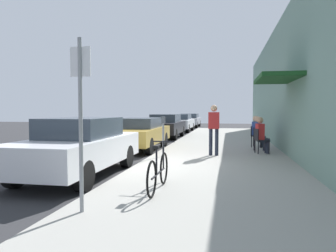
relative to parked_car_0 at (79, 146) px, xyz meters
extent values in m
plane|color=#2D2D30|center=(1.10, 1.47, -0.75)|extent=(60.00, 60.00, 0.00)
cube|color=#9E9B93|center=(3.35, 3.47, -0.69)|extent=(4.50, 32.00, 0.12)
cube|color=gray|center=(5.75, 3.47, 1.86)|extent=(0.30, 32.00, 5.22)
cube|color=#19471E|center=(5.05, 2.71, 1.85)|extent=(1.10, 2.80, 0.12)
cube|color=silver|center=(0.00, -0.03, -0.11)|extent=(1.80, 4.40, 0.65)
cube|color=#333D47|center=(0.00, 0.12, 0.46)|extent=(1.48, 2.11, 0.49)
cylinder|color=black|center=(0.79, 1.33, -0.43)|extent=(0.22, 0.64, 0.64)
cylinder|color=black|center=(-0.79, 1.33, -0.43)|extent=(0.22, 0.64, 0.64)
cylinder|color=black|center=(0.79, -1.40, -0.43)|extent=(0.22, 0.64, 0.64)
cylinder|color=black|center=(-0.79, -1.40, -0.43)|extent=(0.22, 0.64, 0.64)
cube|color=#A58433|center=(0.00, 5.27, -0.14)|extent=(1.80, 4.40, 0.59)
cube|color=#333D47|center=(0.00, 5.42, 0.36)|extent=(1.48, 2.11, 0.41)
cylinder|color=black|center=(0.79, 6.63, -0.43)|extent=(0.22, 0.64, 0.64)
cylinder|color=black|center=(-0.79, 6.63, -0.43)|extent=(0.22, 0.64, 0.64)
cylinder|color=black|center=(0.79, 3.90, -0.43)|extent=(0.22, 0.64, 0.64)
cylinder|color=black|center=(-0.79, 3.90, -0.43)|extent=(0.22, 0.64, 0.64)
cube|color=black|center=(0.00, 10.83, -0.12)|extent=(1.80, 4.40, 0.62)
cube|color=#333D47|center=(0.00, 10.98, 0.42)|extent=(1.48, 2.11, 0.46)
cylinder|color=black|center=(0.79, 12.20, -0.43)|extent=(0.22, 0.64, 0.64)
cylinder|color=black|center=(-0.79, 12.20, -0.43)|extent=(0.22, 0.64, 0.64)
cylinder|color=black|center=(0.79, 9.47, -0.43)|extent=(0.22, 0.64, 0.64)
cylinder|color=black|center=(-0.79, 9.47, -0.43)|extent=(0.22, 0.64, 0.64)
cube|color=silver|center=(0.00, 16.38, -0.13)|extent=(1.80, 4.40, 0.61)
cube|color=#333D47|center=(0.00, 16.53, 0.38)|extent=(1.48, 2.11, 0.41)
cylinder|color=black|center=(0.79, 17.75, -0.43)|extent=(0.22, 0.64, 0.64)
cylinder|color=black|center=(-0.79, 17.75, -0.43)|extent=(0.22, 0.64, 0.64)
cylinder|color=black|center=(0.79, 15.02, -0.43)|extent=(0.22, 0.64, 0.64)
cylinder|color=black|center=(-0.79, 15.02, -0.43)|extent=(0.22, 0.64, 0.64)
cube|color=#B7B7BC|center=(0.00, 22.57, -0.14)|extent=(1.80, 4.40, 0.58)
cube|color=#333D47|center=(0.00, 22.72, 0.35)|extent=(1.48, 2.11, 0.41)
cylinder|color=black|center=(0.79, 23.93, -0.43)|extent=(0.22, 0.64, 0.64)
cylinder|color=black|center=(-0.79, 23.93, -0.43)|extent=(0.22, 0.64, 0.64)
cylinder|color=black|center=(0.79, 21.20, -0.43)|extent=(0.22, 0.64, 0.64)
cylinder|color=black|center=(-0.79, 21.20, -0.43)|extent=(0.22, 0.64, 0.64)
cylinder|color=slate|center=(1.55, 2.85, -0.08)|extent=(0.07, 0.07, 1.10)
cube|color=#383D42|center=(1.55, 2.85, 0.58)|extent=(0.12, 0.10, 0.22)
cylinder|color=gray|center=(1.50, -2.91, 0.67)|extent=(0.06, 0.06, 2.60)
cube|color=white|center=(1.50, -2.89, 1.62)|extent=(0.32, 0.02, 0.44)
torus|color=black|center=(2.35, -0.93, -0.30)|extent=(0.04, 0.66, 0.66)
torus|color=black|center=(2.35, -1.98, -0.30)|extent=(0.04, 0.66, 0.66)
cylinder|color=black|center=(2.35, -1.46, -0.30)|extent=(0.04, 1.05, 0.04)
cylinder|color=black|center=(2.35, -1.61, -0.05)|extent=(0.04, 0.04, 0.50)
cube|color=black|center=(2.35, -1.61, 0.22)|extent=(0.10, 0.20, 0.06)
cylinder|color=black|center=(2.35, -0.98, -0.02)|extent=(0.03, 0.03, 0.56)
cylinder|color=black|center=(2.35, -0.98, 0.26)|extent=(0.46, 0.03, 0.03)
cylinder|color=black|center=(4.97, 4.45, -0.41)|extent=(0.04, 0.04, 0.45)
cylinder|color=black|center=(5.05, 4.08, -0.41)|extent=(0.04, 0.04, 0.45)
cylinder|color=black|center=(4.60, 4.37, -0.41)|extent=(0.04, 0.04, 0.45)
cylinder|color=black|center=(4.68, 4.00, -0.41)|extent=(0.04, 0.04, 0.45)
cube|color=black|center=(4.83, 4.23, -0.17)|extent=(0.52, 0.52, 0.03)
cube|color=black|center=(4.63, 4.18, 0.04)|extent=(0.12, 0.44, 0.40)
cylinder|color=#232838|center=(4.98, 4.36, -0.40)|extent=(0.11, 0.11, 0.47)
cylinder|color=#232838|center=(4.85, 4.34, -0.16)|extent=(0.38, 0.21, 0.14)
cylinder|color=#232838|center=(5.02, 4.17, -0.40)|extent=(0.11, 0.11, 0.47)
cylinder|color=#232838|center=(4.90, 4.14, -0.16)|extent=(0.38, 0.21, 0.14)
cube|color=#B22626|center=(4.75, 4.21, 0.14)|extent=(0.29, 0.40, 0.56)
sphere|color=tan|center=(4.75, 4.21, 0.55)|extent=(0.22, 0.22, 0.22)
cylinder|color=black|center=(5.04, 5.32, -0.41)|extent=(0.04, 0.04, 0.45)
cylinder|color=black|center=(4.99, 4.94, -0.41)|extent=(0.04, 0.04, 0.45)
cylinder|color=black|center=(4.66, 5.36, -0.41)|extent=(0.04, 0.04, 0.45)
cylinder|color=black|center=(4.61, 4.99, -0.41)|extent=(0.04, 0.04, 0.45)
cube|color=black|center=(4.83, 5.15, -0.17)|extent=(0.49, 0.49, 0.03)
cube|color=black|center=(4.62, 5.18, 0.04)|extent=(0.08, 0.44, 0.40)
cylinder|color=#232838|center=(5.02, 5.23, -0.40)|extent=(0.11, 0.11, 0.47)
cylinder|color=#232838|center=(4.89, 5.25, -0.16)|extent=(0.37, 0.18, 0.14)
cylinder|color=#232838|center=(4.99, 5.03, -0.40)|extent=(0.11, 0.11, 0.47)
cylinder|color=#232838|center=(4.86, 5.05, -0.16)|extent=(0.37, 0.18, 0.14)
cube|color=#334C99|center=(4.75, 5.16, 0.14)|extent=(0.26, 0.38, 0.56)
sphere|color=tan|center=(4.75, 5.16, 0.55)|extent=(0.22, 0.22, 0.22)
cylinder|color=black|center=(5.06, 6.27, -0.41)|extent=(0.04, 0.04, 0.45)
cylinder|color=black|center=(4.95, 5.91, -0.41)|extent=(0.04, 0.04, 0.45)
cylinder|color=black|center=(4.70, 6.38, -0.41)|extent=(0.04, 0.04, 0.45)
cylinder|color=black|center=(4.59, 6.01, -0.41)|extent=(0.04, 0.04, 0.45)
cube|color=black|center=(4.83, 6.14, -0.17)|extent=(0.55, 0.55, 0.03)
cube|color=black|center=(4.63, 6.20, 0.04)|extent=(0.15, 0.43, 0.40)
cylinder|color=#232838|center=(5.03, 6.19, -0.40)|extent=(0.11, 0.11, 0.47)
cylinder|color=#232838|center=(4.90, 6.22, -0.16)|extent=(0.38, 0.24, 0.14)
cylinder|color=#232838|center=(4.97, 6.00, -0.40)|extent=(0.11, 0.11, 0.47)
cylinder|color=#232838|center=(4.85, 6.03, -0.16)|extent=(0.38, 0.24, 0.14)
cube|color=#334C99|center=(4.75, 6.16, 0.14)|extent=(0.31, 0.41, 0.56)
sphere|color=tan|center=(4.75, 6.16, 0.55)|extent=(0.22, 0.22, 0.22)
cylinder|color=#232838|center=(3.07, 3.40, -0.18)|extent=(0.12, 0.12, 0.90)
cylinder|color=#232838|center=(3.27, 3.40, -0.18)|extent=(0.12, 0.12, 0.90)
cube|color=#B22626|center=(3.17, 3.40, 0.55)|extent=(0.36, 0.22, 0.56)
sphere|color=tan|center=(3.17, 3.40, 0.96)|extent=(0.22, 0.22, 0.22)
camera|label=1|loc=(3.66, -7.25, 0.91)|focal=33.62mm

